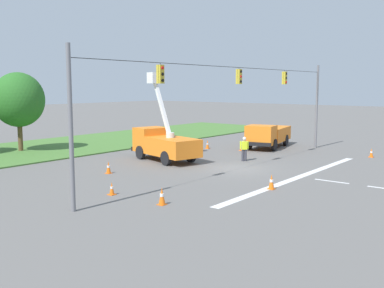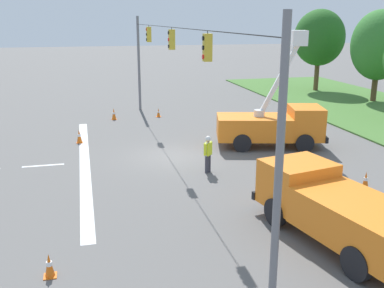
{
  "view_description": "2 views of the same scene",
  "coord_description": "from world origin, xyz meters",
  "px_view_note": "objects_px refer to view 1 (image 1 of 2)",
  "views": [
    {
      "loc": [
        -24.71,
        -15.81,
        5.41
      ],
      "look_at": [
        -1.99,
        2.11,
        1.67
      ],
      "focal_mm": 42.0,
      "sensor_mm": 36.0,
      "label": 1
    },
    {
      "loc": [
        22.21,
        -4.35,
        7.01
      ],
      "look_at": [
        2.16,
        0.55,
        1.23
      ],
      "focal_mm": 42.0,
      "sensor_mm": 36.0,
      "label": 2
    }
  ],
  "objects_px": {
    "traffic_cone_foreground_right": "(242,147)",
    "traffic_cone_lane_edge_b": "(371,153)",
    "traffic_cone_lane_edge_a": "(271,182)",
    "tree_centre": "(18,100)",
    "traffic_cone_mid_left": "(108,167)",
    "traffic_cone_mid_right": "(112,189)",
    "utility_truck_support_near": "(268,135)",
    "traffic_cone_foreground_left": "(208,144)",
    "traffic_cone_near_bucket": "(162,196)",
    "road_worker": "(244,147)",
    "utility_truck_bucket_lift": "(164,142)"
  },
  "relations": [
    {
      "from": "traffic_cone_foreground_right",
      "to": "traffic_cone_lane_edge_b",
      "type": "distance_m",
      "value": 10.2
    },
    {
      "from": "traffic_cone_foreground_right",
      "to": "traffic_cone_lane_edge_a",
      "type": "height_order",
      "value": "traffic_cone_lane_edge_a"
    },
    {
      "from": "tree_centre",
      "to": "traffic_cone_foreground_right",
      "type": "bearing_deg",
      "value": -49.47
    },
    {
      "from": "traffic_cone_mid_left",
      "to": "traffic_cone_mid_right",
      "type": "bearing_deg",
      "value": -129.61
    },
    {
      "from": "utility_truck_support_near",
      "to": "traffic_cone_mid_left",
      "type": "distance_m",
      "value": 16.89
    },
    {
      "from": "tree_centre",
      "to": "traffic_cone_mid_left",
      "type": "xyz_separation_m",
      "value": [
        -1.72,
        -12.8,
        -3.91
      ]
    },
    {
      "from": "traffic_cone_lane_edge_a",
      "to": "traffic_cone_foreground_left",
      "type": "bearing_deg",
      "value": 48.66
    },
    {
      "from": "traffic_cone_mid_right",
      "to": "traffic_cone_near_bucket",
      "type": "height_order",
      "value": "traffic_cone_near_bucket"
    },
    {
      "from": "utility_truck_support_near",
      "to": "traffic_cone_lane_edge_a",
      "type": "bearing_deg",
      "value": -150.58
    },
    {
      "from": "traffic_cone_mid_right",
      "to": "road_worker",
      "type": "bearing_deg",
      "value": 0.83
    },
    {
      "from": "utility_truck_bucket_lift",
      "to": "traffic_cone_mid_left",
      "type": "bearing_deg",
      "value": -174.1
    },
    {
      "from": "utility_truck_bucket_lift",
      "to": "road_worker",
      "type": "relative_size",
      "value": 3.62
    },
    {
      "from": "utility_truck_bucket_lift",
      "to": "traffic_cone_mid_right",
      "type": "distance_m",
      "value": 10.73
    },
    {
      "from": "traffic_cone_mid_left",
      "to": "traffic_cone_lane_edge_a",
      "type": "xyz_separation_m",
      "value": [
        2.43,
        -10.06,
        0.02
      ]
    },
    {
      "from": "traffic_cone_mid_left",
      "to": "traffic_cone_near_bucket",
      "type": "relative_size",
      "value": 0.93
    },
    {
      "from": "traffic_cone_foreground_left",
      "to": "traffic_cone_near_bucket",
      "type": "height_order",
      "value": "traffic_cone_near_bucket"
    },
    {
      "from": "traffic_cone_foreground_left",
      "to": "traffic_cone_mid_left",
      "type": "bearing_deg",
      "value": -172.11
    },
    {
      "from": "tree_centre",
      "to": "utility_truck_support_near",
      "type": "height_order",
      "value": "tree_centre"
    },
    {
      "from": "road_worker",
      "to": "traffic_cone_near_bucket",
      "type": "height_order",
      "value": "road_worker"
    },
    {
      "from": "traffic_cone_foreground_right",
      "to": "traffic_cone_near_bucket",
      "type": "bearing_deg",
      "value": -159.4
    },
    {
      "from": "utility_truck_bucket_lift",
      "to": "traffic_cone_lane_edge_a",
      "type": "xyz_separation_m",
      "value": [
        -3.4,
        -10.66,
        -0.96
      ]
    },
    {
      "from": "traffic_cone_mid_left",
      "to": "traffic_cone_lane_edge_a",
      "type": "relative_size",
      "value": 0.95
    },
    {
      "from": "traffic_cone_near_bucket",
      "to": "traffic_cone_lane_edge_b",
      "type": "distance_m",
      "value": 20.49
    },
    {
      "from": "road_worker",
      "to": "traffic_cone_near_bucket",
      "type": "bearing_deg",
      "value": -164.82
    },
    {
      "from": "traffic_cone_foreground_right",
      "to": "traffic_cone_near_bucket",
      "type": "height_order",
      "value": "traffic_cone_near_bucket"
    },
    {
      "from": "utility_truck_support_near",
      "to": "traffic_cone_mid_left",
      "type": "xyz_separation_m",
      "value": [
        -16.76,
        1.98,
        -0.76
      ]
    },
    {
      "from": "traffic_cone_mid_left",
      "to": "traffic_cone_mid_right",
      "type": "xyz_separation_m",
      "value": [
        -3.61,
        -4.36,
        -0.06
      ]
    },
    {
      "from": "utility_truck_support_near",
      "to": "traffic_cone_foreground_right",
      "type": "bearing_deg",
      "value": 165.47
    },
    {
      "from": "road_worker",
      "to": "traffic_cone_lane_edge_a",
      "type": "relative_size",
      "value": 2.21
    },
    {
      "from": "traffic_cone_mid_left",
      "to": "road_worker",
      "type": "bearing_deg",
      "value": -24.38
    },
    {
      "from": "tree_centre",
      "to": "traffic_cone_lane_edge_a",
      "type": "relative_size",
      "value": 8.14
    },
    {
      "from": "traffic_cone_mid_right",
      "to": "traffic_cone_lane_edge_a",
      "type": "relative_size",
      "value": 0.81
    },
    {
      "from": "traffic_cone_lane_edge_a",
      "to": "traffic_cone_lane_edge_b",
      "type": "relative_size",
      "value": 1.13
    },
    {
      "from": "utility_truck_bucket_lift",
      "to": "traffic_cone_lane_edge_a",
      "type": "relative_size",
      "value": 7.98
    },
    {
      "from": "road_worker",
      "to": "traffic_cone_foreground_right",
      "type": "xyz_separation_m",
      "value": [
        4.45,
        3.0,
        -0.66
      ]
    },
    {
      "from": "tree_centre",
      "to": "road_worker",
      "type": "bearing_deg",
      "value": -66.16
    },
    {
      "from": "utility_truck_bucket_lift",
      "to": "traffic_cone_lane_edge_b",
      "type": "bearing_deg",
      "value": -46.53
    },
    {
      "from": "utility_truck_support_near",
      "to": "traffic_cone_lane_edge_b",
      "type": "height_order",
      "value": "utility_truck_support_near"
    },
    {
      "from": "road_worker",
      "to": "traffic_cone_mid_right",
      "type": "distance_m",
      "value": 12.85
    },
    {
      "from": "utility_truck_bucket_lift",
      "to": "traffic_cone_foreground_right",
      "type": "bearing_deg",
      "value": -12.82
    },
    {
      "from": "utility_truck_bucket_lift",
      "to": "utility_truck_support_near",
      "type": "relative_size",
      "value": 0.92
    },
    {
      "from": "traffic_cone_lane_edge_a",
      "to": "traffic_cone_lane_edge_b",
      "type": "distance_m",
      "value": 14.34
    },
    {
      "from": "utility_truck_support_near",
      "to": "traffic_cone_lane_edge_b",
      "type": "bearing_deg",
      "value": -90.08
    },
    {
      "from": "traffic_cone_mid_left",
      "to": "traffic_cone_lane_edge_b",
      "type": "relative_size",
      "value": 1.08
    },
    {
      "from": "tree_centre",
      "to": "traffic_cone_lane_edge_a",
      "type": "height_order",
      "value": "tree_centre"
    },
    {
      "from": "tree_centre",
      "to": "traffic_cone_lane_edge_a",
      "type": "bearing_deg",
      "value": -88.21
    },
    {
      "from": "utility_truck_bucket_lift",
      "to": "traffic_cone_lane_edge_b",
      "type": "distance_m",
      "value": 15.89
    },
    {
      "from": "traffic_cone_near_bucket",
      "to": "traffic_cone_lane_edge_b",
      "type": "xyz_separation_m",
      "value": [
        20.23,
        -3.28,
        -0.06
      ]
    },
    {
      "from": "utility_truck_bucket_lift",
      "to": "traffic_cone_lane_edge_b",
      "type": "relative_size",
      "value": 9.06
    },
    {
      "from": "traffic_cone_foreground_left",
      "to": "traffic_cone_lane_edge_b",
      "type": "xyz_separation_m",
      "value": [
        3.9,
        -12.68,
        -0.02
      ]
    }
  ]
}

